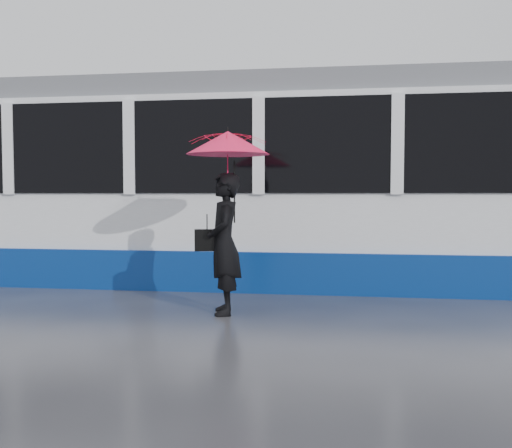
# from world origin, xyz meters

# --- Properties ---
(ground) EXTENTS (90.00, 90.00, 0.00)m
(ground) POSITION_xyz_m (0.00, 0.00, 0.00)
(ground) COLOR #2A2A2F
(ground) RESTS_ON ground
(rails) EXTENTS (34.00, 1.51, 0.02)m
(rails) POSITION_xyz_m (0.00, 2.50, 0.01)
(rails) COLOR #3F3D38
(rails) RESTS_ON ground
(tram) EXTENTS (26.00, 2.56, 3.35)m
(tram) POSITION_xyz_m (2.76, 2.50, 1.64)
(tram) COLOR white
(tram) RESTS_ON ground
(woman) EXTENTS (0.56, 0.72, 1.74)m
(woman) POSITION_xyz_m (0.05, -0.23, 0.87)
(woman) COLOR black
(woman) RESTS_ON ground
(umbrella) EXTENTS (1.25, 1.25, 1.18)m
(umbrella) POSITION_xyz_m (0.10, -0.23, 1.91)
(umbrella) COLOR #E7138E
(umbrella) RESTS_ON ground
(handbag) EXTENTS (0.34, 0.21, 0.45)m
(handbag) POSITION_xyz_m (-0.17, -0.21, 0.91)
(handbag) COLOR black
(handbag) RESTS_ON ground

